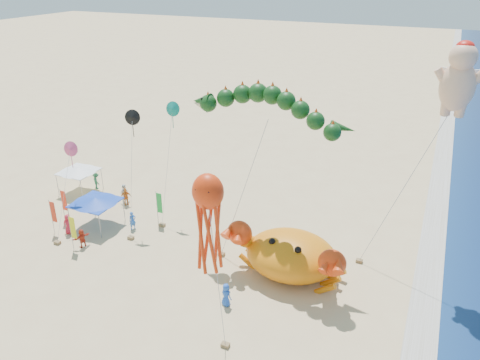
% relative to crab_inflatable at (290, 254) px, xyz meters
% --- Properties ---
extents(ground, '(320.00, 320.00, 0.00)m').
position_rel_crab_inflatable_xyz_m(ground, '(-2.46, -1.03, -1.76)').
color(ground, '#D1B784').
rests_on(ground, ground).
extents(foam_strip, '(320.00, 320.00, 0.00)m').
position_rel_crab_inflatable_xyz_m(foam_strip, '(9.54, -1.03, -1.76)').
color(foam_strip, silver).
rests_on(foam_strip, ground).
extents(crab_inflatable, '(9.13, 6.44, 4.00)m').
position_rel_crab_inflatable_xyz_m(crab_inflatable, '(0.00, 0.00, 0.00)').
color(crab_inflatable, orange).
rests_on(crab_inflatable, ground).
extents(dragon_kite, '(11.71, 3.03, 13.03)m').
position_rel_crab_inflatable_xyz_m(dragon_kite, '(-2.80, 1.73, 9.98)').
color(dragon_kite, '#0F3711').
rests_on(dragon_kite, ground).
extents(cherub_kite, '(5.87, 2.72, 16.77)m').
position_rel_crab_inflatable_xyz_m(cherub_kite, '(8.97, 5.20, 12.67)').
color(cherub_kite, '#F4BA95').
rests_on(cherub_kite, ground).
extents(octopus_kite, '(2.04, 1.56, 11.24)m').
position_rel_crab_inflatable_xyz_m(octopus_kite, '(-2.18, -8.38, 7.01)').
color(octopus_kite, red).
rests_on(octopus_kite, ground).
extents(canopy_blue, '(3.87, 3.87, 2.71)m').
position_rel_crab_inflatable_xyz_m(canopy_blue, '(-17.78, 0.08, 0.68)').
color(canopy_blue, gray).
rests_on(canopy_blue, ground).
extents(canopy_white, '(3.60, 3.60, 2.71)m').
position_rel_crab_inflatable_xyz_m(canopy_white, '(-23.72, 4.73, 0.68)').
color(canopy_white, gray).
rests_on(canopy_white, ground).
extents(feather_flags, '(8.49, 6.37, 3.20)m').
position_rel_crab_inflatable_xyz_m(feather_flags, '(-17.63, -1.14, 0.25)').
color(feather_flags, gray).
rests_on(feather_flags, ground).
extents(beachgoers, '(21.01, 11.94, 1.88)m').
position_rel_crab_inflatable_xyz_m(beachgoers, '(-16.82, 1.12, -0.90)').
color(beachgoers, white).
rests_on(beachgoers, ground).
extents(small_kites, '(8.46, 8.61, 10.45)m').
position_rel_crab_inflatable_xyz_m(small_kites, '(-15.68, 2.32, 6.07)').
color(small_kites, '#D4467D').
rests_on(small_kites, ground).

